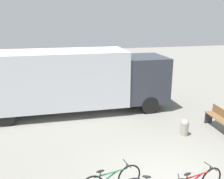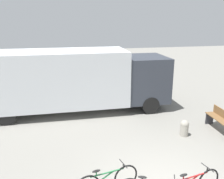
% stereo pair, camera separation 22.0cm
% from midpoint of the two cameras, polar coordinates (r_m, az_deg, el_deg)
% --- Properties ---
extents(delivery_truck, '(9.16, 2.52, 2.95)m').
position_cam_midpoint_polar(delivery_truck, '(11.90, -10.18, 2.39)').
color(delivery_truck, silver).
rests_on(delivery_truck, ground).
extents(park_bench, '(0.49, 1.70, 0.86)m').
position_cam_midpoint_polar(park_bench, '(10.91, 23.23, -6.25)').
color(park_bench, brown).
rests_on(park_bench, ground).
extents(bollard_near_bench, '(0.32, 0.32, 0.65)m').
position_cam_midpoint_polar(bollard_near_bench, '(10.12, 15.66, -8.19)').
color(bollard_near_bench, '#9E998C').
rests_on(bollard_near_bench, ground).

